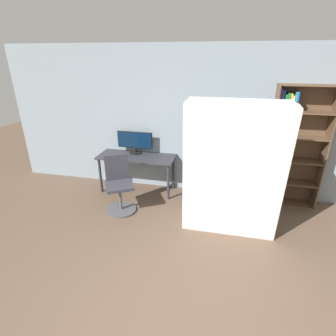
{
  "coord_description": "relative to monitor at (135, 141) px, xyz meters",
  "views": [
    {
      "loc": [
        0.28,
        -1.49,
        2.49
      ],
      "look_at": [
        -0.45,
        1.77,
        1.05
      ],
      "focal_mm": 28.0,
      "sensor_mm": 36.0,
      "label": 1
    }
  ],
  "objects": [
    {
      "name": "wall_back",
      "position": [
        1.4,
        0.16,
        0.38
      ],
      "size": [
        8.0,
        0.06,
        2.7
      ],
      "color": "gray",
      "rests_on": "ground"
    },
    {
      "name": "monitor",
      "position": [
        0.0,
        0.0,
        0.0
      ],
      "size": [
        0.7,
        0.23,
        0.43
      ],
      "color": "black",
      "rests_on": "desk"
    },
    {
      "name": "mattress_far",
      "position": [
        1.84,
        -0.91,
        0.01
      ],
      "size": [
        1.35,
        0.34,
        1.96
      ],
      "color": "silver",
      "rests_on": "ground"
    },
    {
      "name": "mattress_near",
      "position": [
        1.84,
        -1.2,
        0.02
      ],
      "size": [
        1.35,
        0.41,
        1.97
      ],
      "color": "silver",
      "rests_on": "ground"
    },
    {
      "name": "desk",
      "position": [
        0.07,
        -0.15,
        -0.34
      ],
      "size": [
        1.47,
        0.56,
        0.73
      ],
      "color": "#2D2D33",
      "rests_on": "ground"
    },
    {
      "name": "office_chair",
      "position": [
        0.0,
        -0.9,
        -0.57
      ],
      "size": [
        0.6,
        0.6,
        0.96
      ],
      "color": "#4C4C51",
      "rests_on": "ground"
    },
    {
      "name": "bookshelf",
      "position": [
        2.77,
        0.01,
        0.12
      ],
      "size": [
        0.89,
        0.33,
        2.08
      ],
      "color": "brown",
      "rests_on": "ground"
    }
  ]
}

